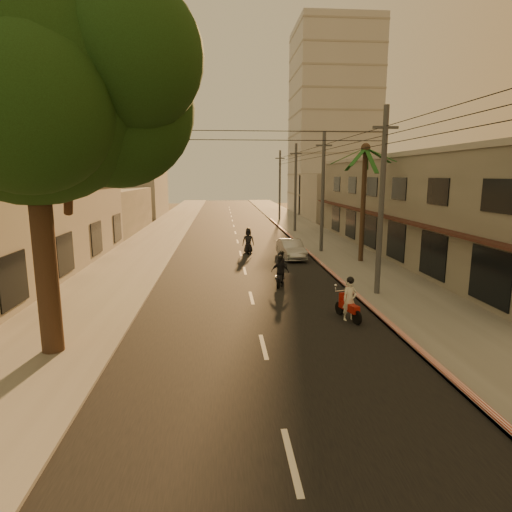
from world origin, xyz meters
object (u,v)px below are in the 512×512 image
object	(u,v)px
scooter_red	(349,301)
scooter_far_a	(248,242)
scooter_mid_a	(281,266)
scooter_mid_b	(280,272)
palm_tree	(365,155)
parked_car	(291,249)
broadleaf_tree	(45,86)

from	to	relation	value
scooter_red	scooter_far_a	world-z (taller)	scooter_far_a
scooter_red	scooter_far_a	bearing A→B (deg)	85.45
scooter_mid_a	scooter_far_a	size ratio (longest dim) A/B	0.84
scooter_red	scooter_mid_b	distance (m)	5.99
palm_tree	parked_car	xyz separation A→B (m)	(-4.48, 1.83, -6.47)
broadleaf_tree	scooter_mid_b	distance (m)	13.85
scooter_red	scooter_mid_a	bearing A→B (deg)	88.03
broadleaf_tree	scooter_far_a	bearing A→B (deg)	68.24
broadleaf_tree	scooter_mid_b	size ratio (longest dim) A/B	7.15
scooter_red	scooter_mid_b	size ratio (longest dim) A/B	1.08
scooter_mid_a	scooter_mid_b	world-z (taller)	scooter_mid_b
scooter_red	scooter_mid_b	xyz separation A→B (m)	(-2.07, 5.62, -0.04)
scooter_far_a	parked_car	distance (m)	3.78
scooter_red	scooter_mid_a	distance (m)	7.42
palm_tree	scooter_mid_b	xyz separation A→B (m)	(-6.32, -5.86, -6.38)
scooter_mid_a	scooter_far_a	bearing A→B (deg)	112.72
scooter_mid_b	parked_car	size ratio (longest dim) A/B	0.40
scooter_far_a	parked_car	world-z (taller)	scooter_far_a
scooter_red	scooter_mid_b	bearing A→B (deg)	94.34
scooter_mid_b	scooter_far_a	bearing A→B (deg)	113.24
scooter_red	scooter_far_a	xyz separation A→B (m)	(-3.14, 15.71, 0.05)
palm_tree	scooter_far_a	bearing A→B (deg)	150.24
scooter_mid_b	scooter_far_a	distance (m)	10.15
palm_tree	parked_car	distance (m)	8.08
broadleaf_tree	parked_car	xyz separation A→B (m)	(10.13, 15.68, -7.80)
parked_car	scooter_mid_b	bearing A→B (deg)	-107.23
broadleaf_tree	palm_tree	size ratio (longest dim) A/B	1.48
broadleaf_tree	parked_car	distance (m)	20.23
scooter_mid_a	parked_car	distance (m)	6.30
palm_tree	parked_car	size ratio (longest dim) A/B	1.95
palm_tree	scooter_far_a	size ratio (longest dim) A/B	4.17
palm_tree	parked_car	world-z (taller)	palm_tree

